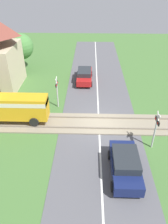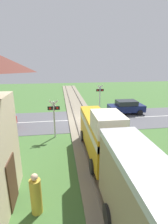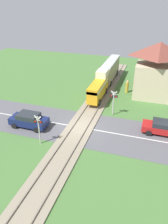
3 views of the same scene
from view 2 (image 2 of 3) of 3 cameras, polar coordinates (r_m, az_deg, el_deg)
The scene contains 8 objects.
ground_plane at distance 17.59m, azimuth -0.57°, elevation -2.61°, with size 60.00×60.00×0.00m, color #426B33.
road_surface at distance 17.59m, azimuth -0.57°, elevation -2.57°, with size 48.00×6.40×0.02m.
track_bed at distance 17.57m, azimuth -0.58°, elevation -2.40°, with size 2.80×48.00×0.24m.
train at distance 6.65m, azimuth 13.55°, elevation -19.96°, with size 1.58×14.47×3.18m.
car_near_crossing at distance 19.97m, azimuth 13.60°, elevation 1.66°, with size 3.94×1.86×1.52m.
crossing_signal_west_approach at distance 21.13m, azimuth 5.21°, elevation 5.96°, with size 0.90×0.18×2.97m.
crossing_signal_east_approach at distance 13.32m, azimuth -9.77°, elevation -0.55°, with size 0.90×0.18×2.97m.
pedestrian_by_station at distance 7.65m, azimuth -15.41°, elevation -24.73°, with size 0.43×0.43×1.75m.
Camera 2 is at (2.18, 16.47, 5.78)m, focal length 28.00 mm.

